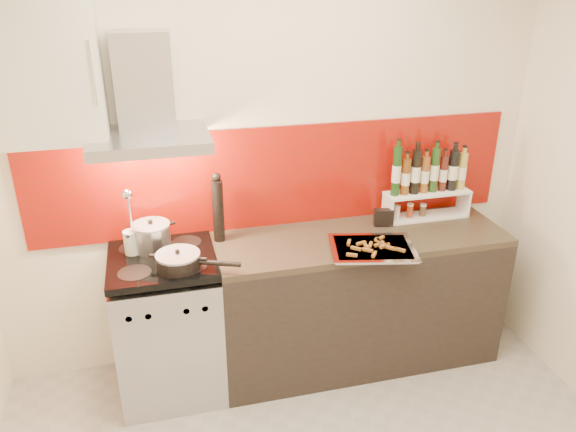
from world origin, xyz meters
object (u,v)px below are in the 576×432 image
object	(u,v)px
stock_pot	(152,237)
saute_pan	(180,261)
pepper_mill	(218,208)
baking_tray	(373,248)
counter	(357,298)
range_stove	(169,326)

from	to	relation	value
stock_pot	saute_pan	size ratio (longest dim) A/B	0.49
saute_pan	pepper_mill	size ratio (longest dim) A/B	1.04
stock_pot	baking_tray	distance (m)	1.28
stock_pot	counter	bearing A→B (deg)	-4.92
counter	pepper_mill	world-z (taller)	pepper_mill
saute_pan	baking_tray	distance (m)	1.10
stock_pot	pepper_mill	size ratio (longest dim) A/B	0.51
pepper_mill	baking_tray	xyz separation A→B (m)	(0.84, -0.35, -0.19)
counter	stock_pot	xyz separation A→B (m)	(-1.24, 0.11, 0.54)
stock_pot	saute_pan	bearing A→B (deg)	-62.60
range_stove	counter	distance (m)	1.20
counter	range_stove	bearing A→B (deg)	-179.77
saute_pan	baking_tray	size ratio (longest dim) A/B	0.80
saute_pan	baking_tray	world-z (taller)	saute_pan
stock_pot	saute_pan	world-z (taller)	stock_pot
stock_pot	pepper_mill	xyz separation A→B (m)	(0.39, 0.04, 0.12)
saute_pan	pepper_mill	world-z (taller)	pepper_mill
range_stove	saute_pan	size ratio (longest dim) A/B	2.04
saute_pan	pepper_mill	distance (m)	0.43
stock_pot	range_stove	bearing A→B (deg)	-68.84
stock_pot	pepper_mill	distance (m)	0.41
saute_pan	baking_tray	bearing A→B (deg)	-2.55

